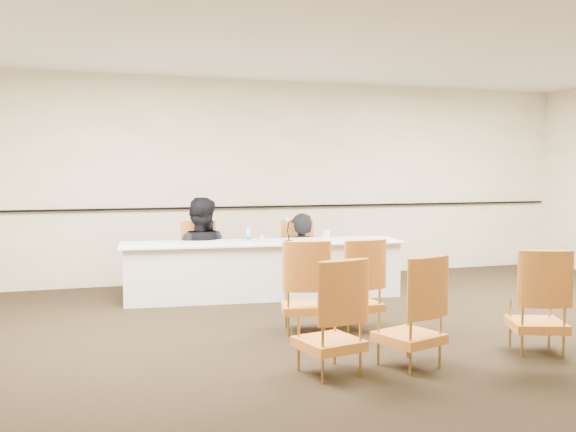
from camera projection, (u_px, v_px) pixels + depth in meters
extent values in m
plane|color=black|center=(398.00, 344.00, 6.10)|extent=(10.00, 10.00, 0.00)
plane|color=silver|center=(402.00, 23.00, 5.89)|extent=(10.00, 10.00, 0.00)
cube|color=beige|center=(275.00, 180.00, 9.78)|extent=(10.00, 0.04, 3.00)
cube|color=black|center=(276.00, 206.00, 9.77)|extent=(9.80, 0.04, 0.03)
imported|color=black|center=(300.00, 270.00, 9.00)|extent=(0.65, 0.48, 1.61)
imported|color=black|center=(200.00, 262.00, 8.70)|extent=(1.03, 0.92, 1.76)
cube|color=silver|center=(306.00, 241.00, 8.33)|extent=(0.34, 0.28, 0.00)
cylinder|color=silver|center=(262.00, 239.00, 8.18)|extent=(0.07, 0.07, 0.10)
cylinder|color=white|center=(327.00, 236.00, 8.38)|extent=(0.09, 0.09, 0.14)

